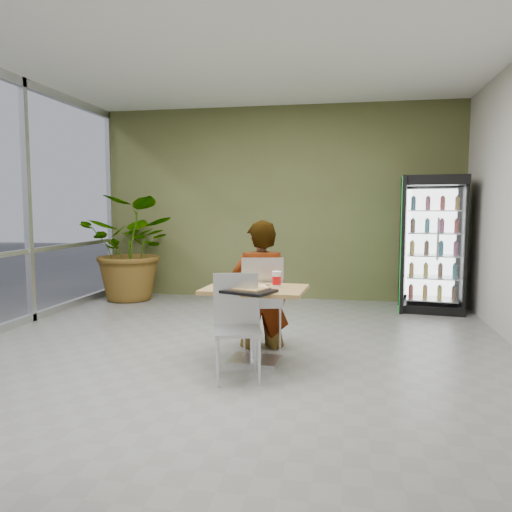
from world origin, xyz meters
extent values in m
plane|color=slate|center=(0.00, 0.00, 0.00)|extent=(7.00, 7.00, 0.00)
cube|color=tan|center=(0.29, -0.07, 0.73)|extent=(1.01, 0.74, 0.04)
cylinder|color=silver|center=(0.29, -0.07, 0.36)|extent=(0.10, 0.10, 0.71)
cube|color=silver|center=(0.29, -0.07, 0.02)|extent=(0.51, 0.42, 0.04)
cube|color=silver|center=(0.25, 0.55, 0.47)|extent=(0.53, 0.53, 0.03)
cube|color=silver|center=(0.30, 0.34, 0.74)|extent=(0.44, 0.13, 0.53)
cylinder|color=silver|center=(0.39, 0.77, 0.24)|extent=(0.03, 0.03, 0.47)
cylinder|color=silver|center=(0.02, 0.69, 0.24)|extent=(0.03, 0.03, 0.47)
cylinder|color=silver|center=(0.48, 0.40, 0.24)|extent=(0.03, 0.03, 0.47)
cylinder|color=silver|center=(0.11, 0.32, 0.24)|extent=(0.03, 0.03, 0.47)
cube|color=silver|center=(0.23, -0.59, 0.44)|extent=(0.51, 0.51, 0.03)
cube|color=silver|center=(0.18, -0.40, 0.69)|extent=(0.40, 0.15, 0.49)
cylinder|color=silver|center=(0.11, -0.81, 0.22)|extent=(0.02, 0.02, 0.44)
cylinder|color=silver|center=(0.45, -0.71, 0.22)|extent=(0.02, 0.02, 0.44)
cylinder|color=silver|center=(0.01, -0.47, 0.22)|extent=(0.02, 0.02, 0.44)
cylinder|color=silver|center=(0.35, -0.37, 0.22)|extent=(0.02, 0.02, 0.44)
imported|color=black|center=(0.25, 0.50, 0.55)|extent=(0.70, 0.53, 1.69)
cylinder|color=white|center=(0.32, -0.07, 0.76)|extent=(0.25, 0.25, 0.01)
cylinder|color=white|center=(0.50, -0.03, 0.82)|extent=(0.08, 0.08, 0.15)
cylinder|color=red|center=(0.50, -0.03, 0.82)|extent=(0.09, 0.09, 0.08)
cylinder|color=white|center=(0.50, -0.03, 0.90)|extent=(0.09, 0.09, 0.01)
cube|color=white|center=(0.07, -0.22, 0.76)|extent=(0.19, 0.19, 0.02)
cube|color=black|center=(0.27, -0.37, 0.76)|extent=(0.57, 0.50, 0.03)
cube|color=black|center=(2.42, 2.85, 0.99)|extent=(0.98, 0.81, 1.99)
cube|color=green|center=(1.96, 2.85, 0.99)|extent=(0.10, 0.68, 1.95)
cube|color=silver|center=(2.42, 2.52, 1.01)|extent=(0.71, 0.11, 1.59)
imported|color=#2F6B2B|center=(-2.30, 2.89, 0.86)|extent=(1.62, 1.42, 1.72)
camera|label=1|loc=(1.17, -4.80, 1.53)|focal=35.00mm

